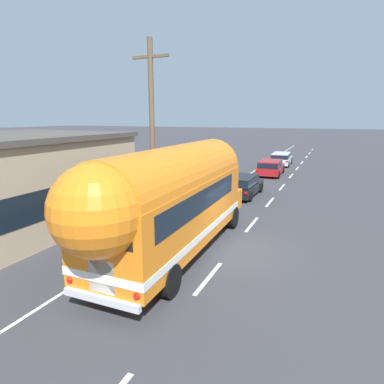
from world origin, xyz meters
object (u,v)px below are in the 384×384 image
object	(u,v)px
painted_bus	(170,198)
car_second	(271,167)
car_third	(281,158)
car_lead	(242,185)
utility_pole	(152,133)

from	to	relation	value
painted_bus	car_second	xyz separation A→B (m)	(0.03, 19.42, -1.52)
car_third	car_lead	bearing A→B (deg)	-90.58
car_lead	car_second	size ratio (longest dim) A/B	0.95
car_lead	car_third	bearing A→B (deg)	89.42
utility_pole	painted_bus	xyz separation A→B (m)	(2.55, -3.20, -2.12)
painted_bus	car_lead	xyz separation A→B (m)	(-0.24, 10.63, -1.52)
utility_pole	car_second	xyz separation A→B (m)	(2.58, 16.22, -3.64)
utility_pole	car_lead	distance (m)	8.59
utility_pole	car_second	world-z (taller)	utility_pole
car_second	car_third	xyz separation A→B (m)	(-0.11, 6.83, 0.01)
utility_pole	car_second	distance (m)	16.82
car_lead	car_third	world-z (taller)	same
painted_bus	car_third	bearing A→B (deg)	90.18
car_lead	utility_pole	bearing A→B (deg)	-107.23
utility_pole	car_third	distance (m)	23.46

